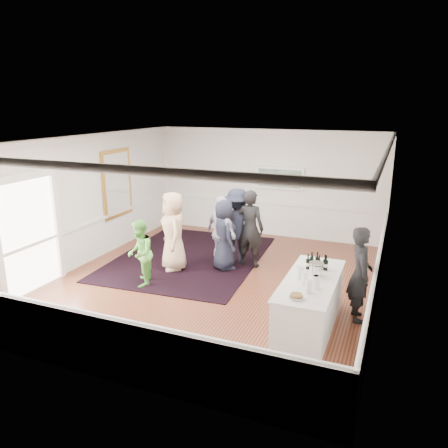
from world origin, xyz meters
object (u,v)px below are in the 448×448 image
at_px(serving_table, 310,304).
at_px(guest_tan, 173,231).
at_px(guest_dark_a, 237,226).
at_px(nut_bowl, 296,297).
at_px(guest_green, 140,253).
at_px(guest_navy, 224,235).
at_px(guest_lilac, 221,233).
at_px(guest_dark_b, 250,228).
at_px(bartender, 360,274).
at_px(ice_bucket, 316,270).

relative_size(serving_table, guest_tan, 1.23).
bearing_deg(guest_dark_a, nut_bowl, 113.95).
bearing_deg(guest_green, guest_navy, 115.52).
relative_size(guest_lilac, guest_dark_b, 0.93).
height_order(guest_lilac, nut_bowl, guest_lilac).
height_order(guest_lilac, guest_navy, guest_lilac).
bearing_deg(bartender, guest_lilac, 50.00).
height_order(bartender, nut_bowl, bartender).
relative_size(guest_lilac, nut_bowl, 7.48).
distance_m(serving_table, guest_lilac, 3.44).
distance_m(bartender, guest_tan, 4.51).
bearing_deg(guest_navy, guest_green, 99.68).
bearing_deg(guest_dark_a, ice_bucket, 124.93).
xyz_separation_m(bartender, guest_green, (-4.63, -0.18, -0.15)).
xyz_separation_m(guest_green, guest_dark_a, (1.47, 2.17, 0.21)).
xyz_separation_m(bartender, guest_dark_a, (-3.16, 1.99, 0.05)).
height_order(guest_dark_a, nut_bowl, guest_dark_a).
bearing_deg(ice_bucket, guest_dark_a, 134.12).
bearing_deg(guest_green, guest_dark_b, 113.06).
bearing_deg(guest_lilac, guest_tan, 58.40).
bearing_deg(serving_table, guest_dark_b, 128.12).
distance_m(guest_lilac, guest_dark_b, 0.71).
xyz_separation_m(guest_tan, guest_lilac, (1.03, 0.53, -0.06)).
relative_size(guest_dark_b, ice_bucket, 7.42).
bearing_deg(guest_navy, guest_dark_b, -90.59).
bearing_deg(ice_bucket, guest_green, 174.94).
relative_size(bartender, guest_dark_a, 0.94).
relative_size(bartender, nut_bowl, 7.49).
distance_m(guest_tan, guest_dark_b, 1.86).
bearing_deg(guest_tan, guest_dark_b, 80.09).
xyz_separation_m(guest_dark_b, guest_navy, (-0.51, -0.43, -0.10)).
relative_size(bartender, guest_green, 1.20).
relative_size(serving_table, nut_bowl, 9.81).
bearing_deg(guest_dark_b, guest_navy, 41.78).
xyz_separation_m(guest_lilac, nut_bowl, (2.56, -3.08, 0.09)).
bearing_deg(ice_bucket, guest_lilac, 142.88).
height_order(ice_bucket, nut_bowl, ice_bucket).
bearing_deg(ice_bucket, serving_table, -104.65).
bearing_deg(guest_navy, ice_bucket, -168.02).
relative_size(ice_bucket, nut_bowl, 1.09).
height_order(serving_table, guest_dark_b, guest_dark_b).
relative_size(guest_tan, guest_green, 1.29).
xyz_separation_m(serving_table, nut_bowl, (-0.06, -0.89, 0.51)).
bearing_deg(guest_navy, bartender, -154.25).
bearing_deg(guest_dark_a, guest_dark_b, 152.01).
distance_m(guest_dark_a, nut_bowl, 4.28).
xyz_separation_m(guest_tan, guest_dark_b, (1.63, 0.91, 0.01)).
xyz_separation_m(guest_green, guest_lilac, (1.25, 1.67, 0.15)).
bearing_deg(guest_tan, ice_bucket, 29.13).
bearing_deg(guest_tan, bartender, 38.77).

